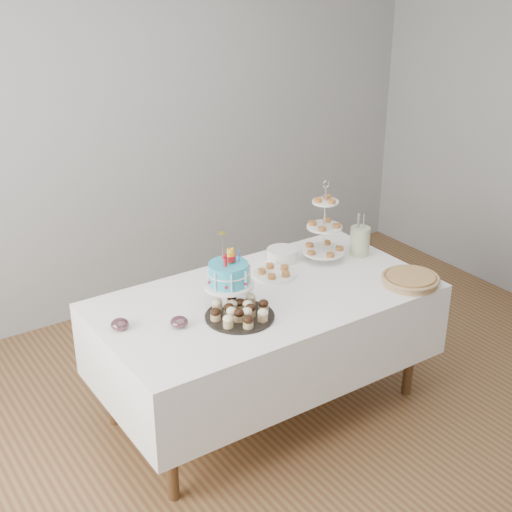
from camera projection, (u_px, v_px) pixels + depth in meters
floor at (295, 433)px, 4.10m from camera, size 5.00×5.00×0.00m
walls at (301, 214)px, 3.55m from camera, size 5.04×4.04×2.70m
table at (266, 329)px, 4.11m from camera, size 1.92×1.02×0.77m
birthday_cake at (229, 286)px, 3.86m from camera, size 0.28×0.28×0.42m
cupcake_tray at (240, 311)px, 3.76m from camera, size 0.37×0.37×0.08m
pie at (411, 279)px, 4.12m from camera, size 0.34×0.34×0.05m
tiered_stand at (324, 227)px, 4.36m from camera, size 0.27×0.27×0.52m
plate_stack at (282, 255)px, 4.42m from camera, size 0.19×0.19×0.07m
pastry_plate at (275, 272)px, 4.23m from camera, size 0.26×0.26×0.04m
jam_bowl_a at (179, 322)px, 3.67m from camera, size 0.09×0.09×0.06m
jam_bowl_b at (120, 324)px, 3.65m from camera, size 0.10×0.10×0.06m
utensil_pitcher at (360, 240)px, 4.48m from camera, size 0.13×0.12×0.28m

